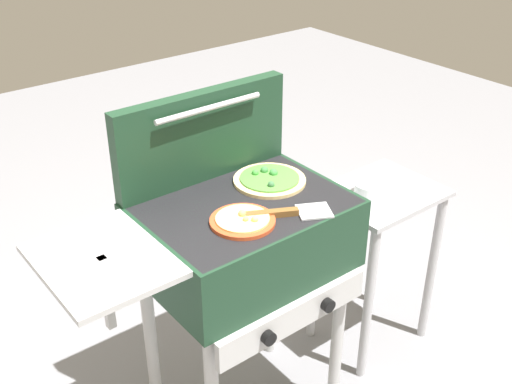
% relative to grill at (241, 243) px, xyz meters
% --- Properties ---
extents(grill, '(0.96, 0.53, 0.90)m').
position_rel_grill_xyz_m(grill, '(0.00, 0.00, 0.00)').
color(grill, '#193823').
rests_on(grill, ground_plane).
extents(grill_lid_open, '(0.63, 0.08, 0.30)m').
position_rel_grill_xyz_m(grill_lid_open, '(0.01, 0.22, 0.30)').
color(grill_lid_open, '#193823').
rests_on(grill_lid_open, grill).
extents(pizza_cheese, '(0.19, 0.19, 0.03)m').
position_rel_grill_xyz_m(pizza_cheese, '(-0.06, -0.09, 0.15)').
color(pizza_cheese, '#C64723').
rests_on(pizza_cheese, grill).
extents(pizza_veggie, '(0.24, 0.24, 0.04)m').
position_rel_grill_xyz_m(pizza_veggie, '(0.16, 0.06, 0.15)').
color(pizza_veggie, '#E0C17F').
rests_on(pizza_veggie, grill).
extents(spatula, '(0.26, 0.17, 0.02)m').
position_rel_grill_xyz_m(spatula, '(0.08, -0.14, 0.15)').
color(spatula, '#B7BABF').
rests_on(spatula, grill).
extents(prep_table, '(0.44, 0.36, 0.72)m').
position_rel_grill_xyz_m(prep_table, '(0.67, 0.00, -0.24)').
color(prep_table, '#B2B2B7').
rests_on(prep_table, ground_plane).
extents(topping_bowl_near, '(0.11, 0.11, 0.04)m').
position_rel_grill_xyz_m(topping_bowl_near, '(0.62, 0.02, -0.02)').
color(topping_bowl_near, silver).
rests_on(topping_bowl_near, prep_table).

